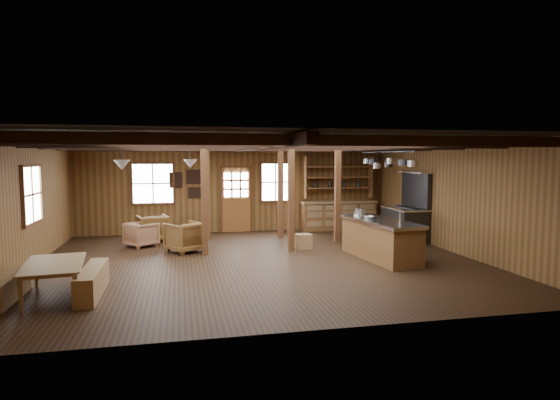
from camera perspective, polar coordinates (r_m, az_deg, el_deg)
name	(u,v)px	position (r m, az deg, el deg)	size (l,w,h in m)	color
room	(259,201)	(10.79, -2.56, -0.16)	(10.04, 9.04, 2.84)	black
ceiling_joists	(258,146)	(10.92, -2.74, 6.62)	(9.80, 8.82, 0.18)	black
timber_posts	(265,194)	(12.92, -1.83, 0.72)	(3.95, 2.35, 2.80)	#452B13
back_door	(236,205)	(15.22, -5.36, -0.58)	(1.02, 0.08, 2.15)	brown
window_back_left	(153,184)	(15.09, -15.24, 1.95)	(1.32, 0.06, 1.32)	white
window_back_right	(275,182)	(15.39, -0.57, 2.19)	(1.02, 0.06, 1.32)	white
window_left	(31,195)	(11.56, -28.05, 0.58)	(0.14, 1.24, 1.32)	white
notice_boards	(189,182)	(15.07, -11.05, 2.18)	(1.08, 0.03, 0.90)	white
back_counter	(338,212)	(15.78, 7.12, -1.42)	(2.55, 0.60, 2.45)	brown
pendant_lamps	(159,164)	(11.60, -14.48, 4.26)	(1.86, 2.36, 0.66)	#29292C
pot_rack	(388,162)	(11.98, 12.98, 4.57)	(0.37, 3.00, 0.45)	#29292C
kitchen_island	(380,239)	(11.39, 12.12, -4.67)	(1.17, 2.59, 1.20)	brown
step_stool	(304,242)	(12.38, 2.89, -5.08)	(0.45, 0.32, 0.40)	olive
commercial_range	(407,218)	(14.07, 15.17, -2.17)	(0.84, 1.63, 2.01)	#29292C
dining_table	(57,280)	(9.05, -25.59, -8.78)	(1.70, 0.95, 0.60)	olive
bench_wall	(9,288)	(9.28, -30.13, -9.22)	(0.29, 1.52, 0.42)	olive
bench_aisle	(92,282)	(8.95, -21.89, -9.21)	(0.33, 1.73, 0.48)	olive
armchair_a	(185,237)	(12.21, -11.47, -4.44)	(0.82, 0.85, 0.77)	brown
armchair_b	(153,228)	(14.00, -15.26, -3.32)	(0.81, 0.83, 0.76)	brown
armchair_c	(141,234)	(13.24, -16.54, -4.04)	(0.71, 0.73, 0.66)	#986645
counter_pot	(360,212)	(12.18, 9.73, -1.40)	(0.28, 0.28, 0.17)	silver
bowl	(369,217)	(11.46, 10.80, -2.09)	(0.26, 0.26, 0.06)	silver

